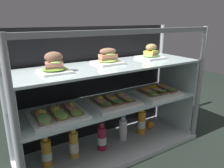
% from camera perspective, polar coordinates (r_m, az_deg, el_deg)
% --- Properties ---
extents(ground_plane, '(6.00, 6.00, 0.02)m').
position_cam_1_polar(ground_plane, '(1.78, 0.00, -17.27)').
color(ground_plane, black).
rests_on(ground_plane, ground).
extents(case_base_deck, '(1.41, 0.48, 0.04)m').
position_cam_1_polar(case_base_deck, '(1.76, 0.00, -16.50)').
color(case_base_deck, silver).
rests_on(case_base_deck, ground).
extents(case_frame, '(1.41, 0.48, 0.94)m').
position_cam_1_polar(case_frame, '(1.64, -2.26, 0.14)').
color(case_frame, gray).
rests_on(case_frame, ground).
extents(riser_lower_tier, '(1.33, 0.40, 0.35)m').
position_cam_1_polar(riser_lower_tier, '(1.66, 0.00, -10.91)').
color(riser_lower_tier, silver).
rests_on(riser_lower_tier, case_base_deck).
extents(shelf_lower_glass, '(1.35, 0.42, 0.01)m').
position_cam_1_polar(shelf_lower_glass, '(1.58, 0.00, -5.09)').
color(shelf_lower_glass, silver).
rests_on(shelf_lower_glass, riser_lower_tier).
extents(riser_upper_tier, '(1.33, 0.40, 0.27)m').
position_cam_1_polar(riser_upper_tier, '(1.54, 0.00, -0.24)').
color(riser_upper_tier, silver).
rests_on(riser_upper_tier, shelf_lower_glass).
extents(shelf_upper_glass, '(1.35, 0.42, 0.01)m').
position_cam_1_polar(shelf_upper_glass, '(1.50, 0.00, 4.88)').
color(shelf_upper_glass, silver).
rests_on(shelf_upper_glass, riser_upper_tier).
extents(plated_roll_sandwich_mid_left, '(0.18, 0.18, 0.13)m').
position_cam_1_polar(plated_roll_sandwich_mid_left, '(1.31, -15.10, 4.93)').
color(plated_roll_sandwich_mid_left, white).
rests_on(plated_roll_sandwich_mid_left, shelf_upper_glass).
extents(plated_roll_sandwich_near_right_corner, '(0.19, 0.19, 0.11)m').
position_cam_1_polar(plated_roll_sandwich_near_right_corner, '(1.53, -1.10, 6.90)').
color(plated_roll_sandwich_near_right_corner, white).
rests_on(plated_roll_sandwich_near_right_corner, shelf_upper_glass).
extents(plated_roll_sandwich_mid_right, '(0.19, 0.19, 0.12)m').
position_cam_1_polar(plated_roll_sandwich_mid_right, '(1.76, 10.32, 7.99)').
color(plated_roll_sandwich_mid_right, white).
rests_on(plated_roll_sandwich_mid_right, shelf_upper_glass).
extents(open_sandwich_tray_mid_right, '(0.34, 0.29, 0.06)m').
position_cam_1_polar(open_sandwich_tray_mid_right, '(1.39, -14.24, -7.64)').
color(open_sandwich_tray_mid_right, white).
rests_on(open_sandwich_tray_mid_right, shelf_lower_glass).
extents(open_sandwich_tray_far_left, '(0.34, 0.29, 0.05)m').
position_cam_1_polar(open_sandwich_tray_far_left, '(1.56, 0.43, -4.45)').
color(open_sandwich_tray_far_left, white).
rests_on(open_sandwich_tray_far_left, shelf_lower_glass).
extents(open_sandwich_tray_right_of_center, '(0.34, 0.29, 0.06)m').
position_cam_1_polar(open_sandwich_tray_right_of_center, '(1.79, 11.77, -1.89)').
color(open_sandwich_tray_right_of_center, white).
rests_on(open_sandwich_tray_right_of_center, shelf_lower_glass).
extents(juice_bottle_front_fourth, '(0.07, 0.07, 0.23)m').
position_cam_1_polar(juice_bottle_front_fourth, '(1.56, -16.95, -17.09)').
color(juice_bottle_front_fourth, gold).
rests_on(juice_bottle_front_fourth, case_base_deck).
extents(juice_bottle_back_center, '(0.07, 0.07, 0.25)m').
position_cam_1_polar(juice_bottle_back_center, '(1.60, -10.07, -15.48)').
color(juice_bottle_back_center, gold).
rests_on(juice_bottle_back_center, case_base_deck).
extents(juice_bottle_back_right, '(0.07, 0.07, 0.23)m').
position_cam_1_polar(juice_bottle_back_right, '(1.66, -2.76, -14.06)').
color(juice_bottle_back_right, '#A11B3D').
rests_on(juice_bottle_back_right, case_base_deck).
extents(juice_bottle_tucked_behind, '(0.07, 0.07, 0.22)m').
position_cam_1_polar(juice_bottle_tucked_behind, '(1.78, 2.96, -11.99)').
color(juice_bottle_tucked_behind, white).
rests_on(juice_bottle_tucked_behind, case_base_deck).
extents(juice_bottle_back_left, '(0.07, 0.07, 0.25)m').
position_cam_1_polar(juice_bottle_back_left, '(1.88, 7.87, -9.97)').
color(juice_bottle_back_left, orange).
rests_on(juice_bottle_back_left, case_base_deck).
extents(orange_fruit_beside_bottles, '(0.07, 0.07, 0.07)m').
position_cam_1_polar(orange_fruit_beside_bottles, '(2.01, 10.08, -10.52)').
color(orange_fruit_beside_bottles, orange).
rests_on(orange_fruit_beside_bottles, case_base_deck).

